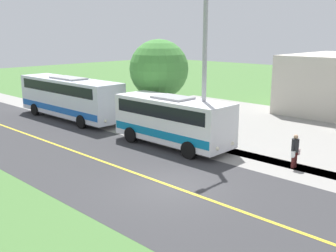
% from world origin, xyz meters
% --- Properties ---
extents(ground_plane, '(120.00, 120.00, 0.00)m').
position_xyz_m(ground_plane, '(0.00, 0.00, 0.00)').
color(ground_plane, '#477238').
extents(road_surface, '(8.00, 100.00, 0.01)m').
position_xyz_m(road_surface, '(0.00, 0.00, 0.00)').
color(road_surface, '#333335').
rests_on(road_surface, ground).
extents(sidewalk, '(2.40, 100.00, 0.01)m').
position_xyz_m(sidewalk, '(-5.20, 0.00, 0.00)').
color(sidewalk, gray).
rests_on(sidewalk, ground).
extents(road_centre_line, '(0.16, 100.00, 0.00)m').
position_xyz_m(road_centre_line, '(0.00, 0.00, 0.01)').
color(road_centre_line, gold).
rests_on(road_centre_line, ground).
extents(shuttle_bus_front, '(2.60, 7.27, 2.81)m').
position_xyz_m(shuttle_bus_front, '(-4.48, -4.07, 1.55)').
color(shuttle_bus_front, white).
rests_on(shuttle_bus_front, ground).
extents(transit_bus_rear, '(2.58, 10.14, 3.08)m').
position_xyz_m(transit_bus_rear, '(-4.47, -14.39, 1.69)').
color(transit_bus_rear, silver).
rests_on(transit_bus_rear, ground).
extents(pedestrian_with_bags, '(0.72, 0.34, 1.62)m').
position_xyz_m(pedestrian_with_bags, '(-5.71, 2.63, 0.86)').
color(pedestrian_with_bags, '#4C1919').
rests_on(pedestrian_with_bags, ground).
extents(street_light_pole, '(1.97, 0.24, 8.99)m').
position_xyz_m(street_light_pole, '(-4.89, -2.31, 4.91)').
color(street_light_pole, '#9E9EA3').
rests_on(street_light_pole, ground).
extents(tree_curbside, '(3.93, 3.93, 5.83)m').
position_xyz_m(tree_curbside, '(-7.40, -8.03, 3.86)').
color(tree_curbside, '#4C3826').
rests_on(tree_curbside, ground).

